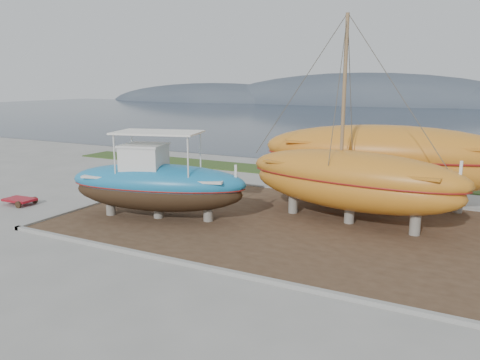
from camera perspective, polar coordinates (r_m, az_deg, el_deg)
The scene contains 11 objects.
ground at distance 17.93m, azimuth -1.55°, elevation -8.38°, with size 140.00×140.00×0.00m, color gray.
dirt_patch at distance 21.32m, azimuth 3.71°, elevation -5.00°, with size 18.00×12.00×0.06m, color #422D1E.
curb_frame at distance 21.31m, azimuth 3.71°, elevation -4.89°, with size 18.60×12.60×0.15m, color gray, non-canonical shape.
grass_strip at distance 31.88m, azimuth 12.13°, elevation 0.43°, with size 44.00×3.00×0.08m, color #284219.
sea at distance 85.31m, azimuth 22.15°, elevation 6.79°, with size 260.00×100.00×0.04m, color #1B2736, non-canonical shape.
mountain_ridge at distance 140.06m, azimuth 24.47°, elevation 8.24°, with size 200.00×36.00×20.00m, color #333D49, non-canonical shape.
blue_caique at distance 21.53m, azimuth -10.07°, elevation 0.56°, with size 8.28×2.59×3.99m, color #1B75AB, non-canonical shape.
white_dinghy at distance 26.92m, azimuth -10.06°, elevation -0.02°, with size 4.60×1.73×1.38m, color silver, non-canonical shape.
orange_sailboat at distance 20.63m, azimuth 13.71°, elevation 6.88°, with size 9.86×2.91×8.95m, color #BB6F1C, non-canonical shape.
orange_bare_hull at distance 24.31m, azimuth 17.14°, elevation 1.48°, with size 12.13×3.64×3.97m, color #BB6F1C, non-canonical shape.
red_trailer at distance 26.68m, azimuth -25.26°, elevation -2.39°, with size 2.31×1.16×0.33m, color #A8131F, non-canonical shape.
Camera 1 is at (8.21, -14.69, 6.19)m, focal length 35.00 mm.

